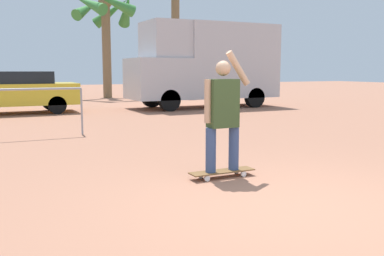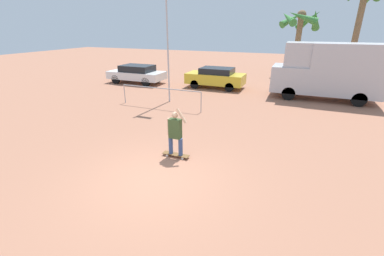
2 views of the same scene
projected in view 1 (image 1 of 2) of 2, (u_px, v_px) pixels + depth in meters
The scene contains 6 objects.
ground_plane at pixel (293, 207), 4.57m from camera, with size 80.00×80.00×0.00m, color #A36B51.
skateboard at pixel (222, 172), 5.83m from camera, with size 0.93×0.23×0.09m.
person_skateboarder at pixel (223, 110), 5.71m from camera, with size 0.69×0.22×1.62m.
camper_van at pixel (206, 63), 16.70m from camera, with size 5.85×2.11×3.24m.
parked_car_yellow at pixel (15, 91), 14.34m from camera, with size 4.05×1.79×1.41m.
palm_tree_center_background at pixel (106, 15), 22.16m from camera, with size 3.42×3.45×5.49m.
Camera 1 is at (-2.89, -3.51, 1.45)m, focal length 40.00 mm.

